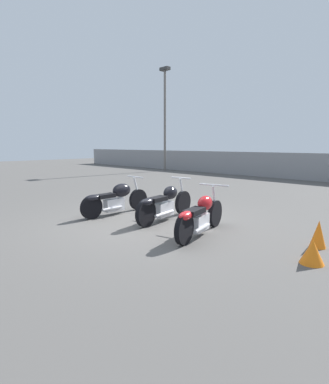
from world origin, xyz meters
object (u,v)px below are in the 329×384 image
object	(u,v)px
light_pole_left	(165,110)
motorcycle_slot_2	(200,216)
traffic_cone_near	(318,234)
motorcycle_slot_1	(165,203)
motorcycle_slot_0	(116,198)
traffic_cone_far	(312,252)

from	to	relation	value
light_pole_left	motorcycle_slot_2	bearing A→B (deg)	-42.52
motorcycle_slot_2	traffic_cone_near	world-z (taller)	motorcycle_slot_2
motorcycle_slot_1	traffic_cone_near	bearing A→B (deg)	0.35
light_pole_left	motorcycle_slot_2	size ratio (longest dim) A/B	3.44
motorcycle_slot_0	motorcycle_slot_2	world-z (taller)	motorcycle_slot_2
motorcycle_slot_1	traffic_cone_far	distance (m)	3.44
light_pole_left	traffic_cone_far	xyz separation A→B (m)	(13.08, -10.03, -3.88)
motorcycle_slot_0	motorcycle_slot_1	xyz separation A→B (m)	(1.34, 0.45, -0.01)
light_pole_left	traffic_cone_near	size ratio (longest dim) A/B	14.09
motorcycle_slot_2	motorcycle_slot_1	bearing A→B (deg)	151.92
light_pole_left	traffic_cone_far	world-z (taller)	light_pole_left
motorcycle_slot_0	traffic_cone_far	bearing A→B (deg)	0.90
traffic_cone_near	motorcycle_slot_0	bearing A→B (deg)	-167.96
motorcycle_slot_0	traffic_cone_near	bearing A→B (deg)	11.21
traffic_cone_far	motorcycle_slot_2	bearing A→B (deg)	-178.61
traffic_cone_far	motorcycle_slot_1	bearing A→B (deg)	174.93
light_pole_left	motorcycle_slot_2	world-z (taller)	light_pole_left
light_pole_left	traffic_cone_far	size ratio (longest dim) A/B	18.53
motorcycle_slot_2	traffic_cone_far	size ratio (longest dim) A/B	5.39
traffic_cone_near	traffic_cone_far	bearing A→B (deg)	-77.22
traffic_cone_near	traffic_cone_far	xyz separation A→B (m)	(0.19, -0.83, -0.06)
light_pole_left	motorcycle_slot_2	distance (m)	15.36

